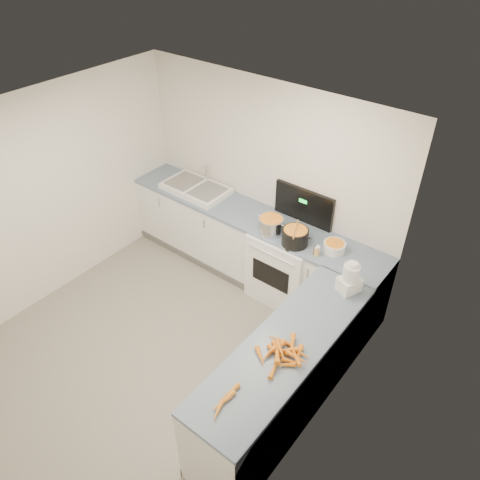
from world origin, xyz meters
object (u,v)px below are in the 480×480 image
Objects in this scene: stove at (286,263)px; food_processor at (350,279)px; sink at (196,188)px; black_pot at (295,238)px; spice_jar at (317,251)px; mixing_bowl at (334,247)px; extract_bottle at (315,251)px; steel_pot at (271,226)px.

stove is 3.92× the size of food_processor.
food_processor is at bearing -11.01° from sink.
sink is at bearing 168.99° from food_processor.
food_processor is at bearing -20.59° from black_pot.
sink is at bearing 174.11° from black_pot.
spice_jar is 0.29× the size of food_processor.
black_pot is 0.84× the size of food_processor.
black_pot is 0.43m from mixing_bowl.
food_processor is at bearing -28.54° from spice_jar.
spice_jar is at bearing 151.46° from food_processor.
sink is 3.63× the size of mixing_bowl.
extract_bottle is at bearing -21.61° from stove.
black_pot is 3.09× the size of extract_bottle.
mixing_bowl is at bearing 10.52° from steel_pot.
black_pot is at bearing 174.64° from extract_bottle.
extract_bottle is at bearing -3.89° from steel_pot.
steel_pot is at bearing 164.31° from food_processor.
sink is 8.45× the size of spice_jar.
black_pot is 1.23× the size of mixing_bowl.
sink is 1.63m from black_pot.
sink is 1.30m from steel_pot.
food_processor reaches higher than steel_pot.
spice_jar is at bearing -5.66° from sink.
spice_jar is (1.92, -0.19, 0.01)m from sink.
steel_pot is at bearing 176.11° from extract_bottle.
food_processor reaches higher than mixing_bowl.
mixing_bowl is at bearing 57.73° from spice_jar.
sink is at bearing 179.38° from stove.
sink is (-1.45, 0.02, 0.50)m from stove.
food_processor reaches higher than sink.
spice_jar is at bearing -122.27° from mixing_bowl.
stove is 1.26m from food_processor.
stove reaches higher than extract_bottle.
stove reaches higher than sink.
black_pot is at bearing 175.60° from spice_jar.
steel_pot is 0.98× the size of black_pot.
extract_bottle is at bearing -172.56° from spice_jar.
extract_bottle is (0.45, -0.18, 0.51)m from stove.
stove is 4.75× the size of steel_pot.
sink is at bearing 174.19° from extract_bottle.
mixing_bowl is 0.63m from food_processor.
mixing_bowl is 0.68× the size of food_processor.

